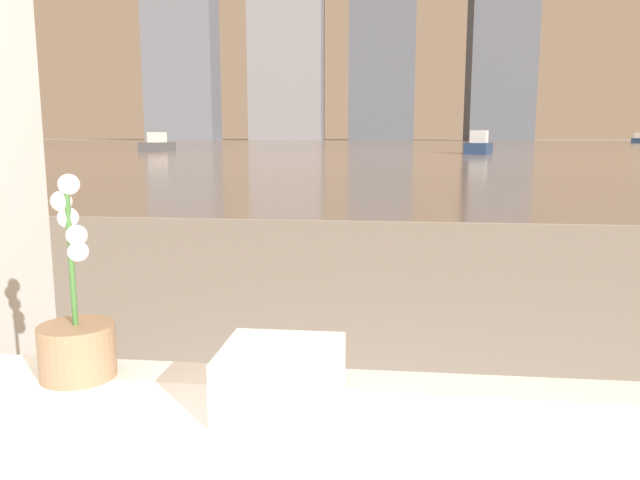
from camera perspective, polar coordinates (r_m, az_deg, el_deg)
name	(u,v)px	position (r m, az deg, el deg)	size (l,w,h in m)	color
potted_orchid	(77,334)	(1.43, -21.37, -7.98)	(0.16, 0.16, 0.43)	#8C6B4C
towel_stack	(282,378)	(1.20, -3.52, -12.50)	(0.22, 0.21, 0.12)	white
harbor_water	(392,145)	(62.24, 6.56, 8.60)	(180.00, 110.00, 0.01)	gray
harbor_boat_0	(157,144)	(40.48, -14.65, 8.45)	(1.32, 3.16, 1.16)	#4C4C51
harbor_boat_1	(639,139)	(89.36, 27.11, 8.20)	(2.67, 3.55, 1.28)	navy
harbor_boat_2	(479,145)	(34.87, 14.32, 8.37)	(1.93, 3.47, 1.23)	navy
skyline_tower_0	(180,22)	(126.64, -12.67, 18.89)	(13.18, 6.82, 43.94)	slate
skyline_tower_1	(286,51)	(120.91, -3.10, 16.86)	(13.64, 6.06, 32.67)	slate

